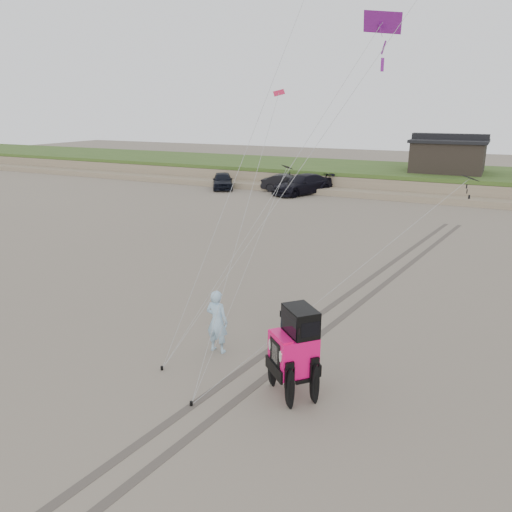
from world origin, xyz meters
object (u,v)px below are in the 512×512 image
Objects in this scene: cabin at (448,155)px; truck_a at (223,181)px; man at (217,321)px; truck_b at (287,183)px; truck_c at (302,184)px; jeep at (293,361)px.

truck_a is at bearing -157.29° from cabin.
truck_b is at bearing -69.58° from man.
truck_c is 1.14× the size of jeep.
truck_b is at bearing -175.05° from truck_c.
jeep reaches higher than truck_c.
jeep is (18.99, -29.37, 0.20)m from truck_a.
truck_c is 2.93× the size of man.
truck_a is 34.98m from jeep.
cabin reaches higher than truck_c.
cabin is at bearing 60.45° from truck_c.
truck_b is (6.03, 1.14, -0.01)m from truck_a.
cabin is at bearing -68.88° from truck_b.
man is at bearing -47.34° from truck_c.
jeep is at bearing -87.56° from truck_a.
truck_c is at bearing -146.12° from cabin.
cabin is at bearing 133.54° from jeep.
truck_a is at bearing 94.00° from truck_b.
cabin is 13.42m from truck_c.
truck_b is 33.15m from jeep.
truck_c is (-10.97, -7.36, -2.38)m from cabin.
jeep is (0.29, -37.20, -2.27)m from cabin.
truck_c reaches higher than truck_b.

